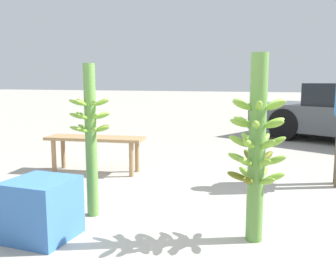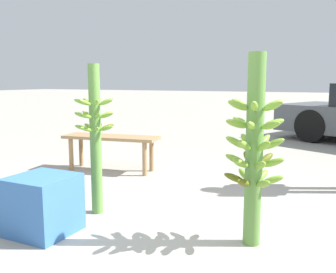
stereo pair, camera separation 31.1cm
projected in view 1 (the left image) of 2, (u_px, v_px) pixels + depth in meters
The scene contains 5 objects.
ground_plane at pixel (161, 238), 2.96m from camera, with size 80.00×80.00×0.00m, color #9E998E.
banana_stalk_left at pixel (91, 136), 3.36m from camera, with size 0.37×0.37×1.38m.
banana_stalk_center at pixel (257, 147), 2.82m from camera, with size 0.45×0.45×1.44m.
market_bench at pixel (95, 143), 5.04m from camera, with size 1.37×0.58×0.49m.
produce_crate at pixel (42, 209), 2.93m from camera, with size 0.47×0.47×0.47m.
Camera 1 is at (1.03, -2.61, 1.23)m, focal length 40.00 mm.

